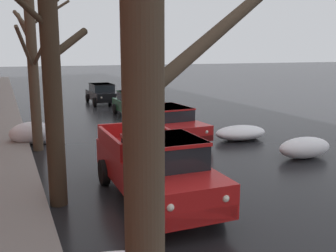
# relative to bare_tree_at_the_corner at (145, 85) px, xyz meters

# --- Properties ---
(snow_bank_near_corner_left) EXTENTS (1.78, 1.36, 0.89)m
(snow_bank_near_corner_left) POSITION_rel_bare_tree_at_the_corner_xyz_m (-0.13, 13.42, -3.06)
(snow_bank_near_corner_left) COLOR white
(snow_bank_near_corner_left) RESTS_ON ground
(snow_bank_along_left_kerb) EXTENTS (2.32, 1.40, 0.61)m
(snow_bank_along_left_kerb) POSITION_rel_bare_tree_at_the_corner_xyz_m (8.18, 10.66, -3.17)
(snow_bank_along_left_kerb) COLOR white
(snow_bank_along_left_kerb) RESTS_ON ground
(snow_bank_near_corner_right) EXTENTS (2.08, 1.04, 0.74)m
(snow_bank_near_corner_right) POSITION_rel_bare_tree_at_the_corner_xyz_m (8.60, 7.33, -3.11)
(snow_bank_near_corner_right) COLOR white
(snow_bank_near_corner_right) RESTS_ON ground
(bare_tree_at_the_corner) EXTENTS (3.30, 1.25, 6.76)m
(bare_tree_at_the_corner) POSITION_rel_bare_tree_at_the_corner_xyz_m (0.00, 0.00, 0.00)
(bare_tree_at_the_corner) COLOR #4C3D2D
(bare_tree_at_the_corner) RESTS_ON ground
(bare_tree_second_along_sidewalk) EXTENTS (3.11, 2.05, 6.24)m
(bare_tree_second_along_sidewalk) POSITION_rel_bare_tree_at_the_corner_xyz_m (-0.01, 6.40, -0.49)
(bare_tree_second_along_sidewalk) COLOR #382B1E
(bare_tree_second_along_sidewalk) RESTS_ON ground
(bare_tree_mid_block) EXTENTS (2.08, 3.72, 6.72)m
(bare_tree_mid_block) POSITION_rel_bare_tree_at_the_corner_xyz_m (-0.03, 12.22, 0.06)
(bare_tree_mid_block) COLOR #4C3D2D
(bare_tree_mid_block) RESTS_ON ground
(pickup_truck_red_approaching_near_lane) EXTENTS (2.17, 5.27, 1.76)m
(pickup_truck_red_approaching_near_lane) POSITION_rel_bare_tree_at_the_corner_xyz_m (2.28, 5.69, -2.59)
(pickup_truck_red_approaching_near_lane) COLOR red
(pickup_truck_red_approaching_near_lane) RESTS_ON ground
(sedan_red_parked_kerbside_close) EXTENTS (2.14, 4.36, 1.42)m
(sedan_red_parked_kerbside_close) POSITION_rel_bare_tree_at_the_corner_xyz_m (5.32, 11.93, -2.72)
(sedan_red_parked_kerbside_close) COLOR red
(sedan_red_parked_kerbside_close) RESTS_ON ground
(sedan_green_parked_kerbside_mid) EXTENTS (1.98, 4.10, 1.42)m
(sedan_green_parked_kerbside_mid) POSITION_rel_bare_tree_at_the_corner_xyz_m (5.83, 18.27, -2.72)
(sedan_green_parked_kerbside_mid) COLOR #1E5633
(sedan_green_parked_kerbside_mid) RESTS_ON ground
(sedan_black_parked_far_down_block) EXTENTS (1.90, 4.09, 1.42)m
(sedan_black_parked_far_down_block) POSITION_rel_bare_tree_at_the_corner_xyz_m (5.45, 24.45, -2.72)
(sedan_black_parked_far_down_block) COLOR black
(sedan_black_parked_far_down_block) RESTS_ON ground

